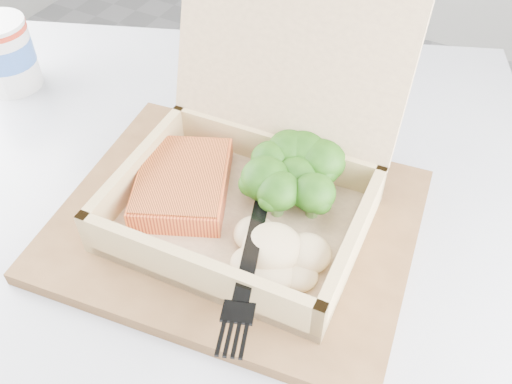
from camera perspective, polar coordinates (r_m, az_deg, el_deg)
The scene contains 9 objects.
cafe_table at distance 0.70m, azimuth -5.54°, elevation -13.23°, with size 0.95×0.95×0.70m.
serving_tray at distance 0.55m, azimuth -1.99°, elevation -3.18°, with size 0.33×0.27×0.01m, color brown.
takeout_container at distance 0.53m, azimuth 0.06°, elevation 3.38°, with size 0.24×0.25×0.21m.
salmon_fillet at distance 0.55m, azimuth -7.34°, elevation 0.86°, with size 0.08×0.11×0.02m, color orange.
broccoli_pile at distance 0.54m, azimuth 4.00°, elevation 1.21°, with size 0.11×0.11×0.04m, color #2C6516, non-canonical shape.
mashed_potatoes at distance 0.49m, azimuth 1.65°, elevation -5.57°, with size 0.09×0.07×0.03m, color beige.
plastic_fork at distance 0.49m, azimuth 0.00°, elevation -3.55°, with size 0.08×0.17×0.02m.
paper_cup at distance 0.77m, azimuth -23.83°, elevation 12.68°, with size 0.07×0.07×0.09m.
receipt at distance 0.68m, azimuth 3.90°, elevation 7.79°, with size 0.08×0.14×0.00m, color white.
Camera 1 is at (-0.25, 0.04, 1.13)m, focal length 40.00 mm.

